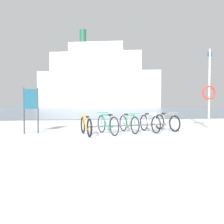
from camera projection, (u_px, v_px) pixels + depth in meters
name	position (u px, v px, depth m)	size (l,w,h in m)	color
ground	(84.00, 108.00, 59.47)	(80.00, 132.00, 0.08)	silver
bike_rack	(129.00, 126.00, 8.72)	(3.31, 0.70, 0.31)	#4C5156
bicycle_0	(86.00, 126.00, 8.01)	(0.50, 1.67, 0.74)	black
bicycle_1	(107.00, 124.00, 8.27)	(0.68, 1.65, 0.80)	black
bicycle_2	(129.00, 124.00, 8.76)	(0.57, 1.60, 0.77)	black
bicycle_3	(150.00, 123.00, 8.94)	(0.50, 1.59, 0.78)	black
bicycle_4	(167.00, 122.00, 9.43)	(0.60, 1.61, 0.77)	black
info_sign	(31.00, 103.00, 8.43)	(0.55, 0.14, 1.73)	#33383D
rescue_post	(209.00, 90.00, 10.39)	(0.68, 0.10, 3.66)	silver
ferry_ship	(99.00, 81.00, 75.45)	(40.78, 21.01, 26.09)	silver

